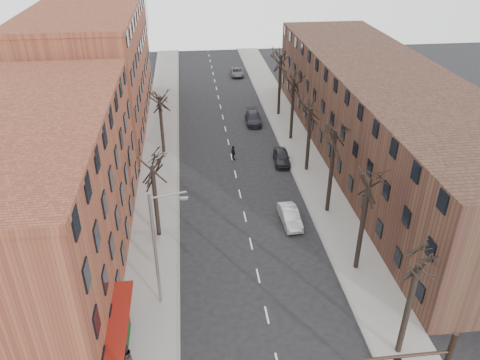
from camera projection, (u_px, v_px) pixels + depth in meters
name	position (u px, v px, depth m)	size (l,w,h in m)	color
sidewalk_left	(161.00, 149.00, 54.34)	(4.00, 90.00, 0.15)	gray
sidewalk_right	(296.00, 142.00, 55.94)	(4.00, 90.00, 0.15)	gray
building_left_near	(32.00, 201.00, 33.34)	(12.00, 26.00, 12.00)	brown
building_left_far	(93.00, 70.00, 57.88)	(12.00, 28.00, 14.00)	brown
building_right	(382.00, 116.00, 49.99)	(12.00, 50.00, 10.00)	#493022
awning_left	(124.00, 352.00, 29.20)	(1.20, 7.00, 0.15)	maroon
hedge	(119.00, 358.00, 28.00)	(0.80, 6.00, 1.00)	black
tree_right_a	(397.00, 352.00, 29.17)	(5.20, 5.20, 10.00)	black
tree_right_b	(355.00, 268.00, 36.08)	(5.20, 5.20, 10.80)	black
tree_right_c	(327.00, 211.00, 42.99)	(5.20, 5.20, 11.60)	black
tree_right_d	(306.00, 170.00, 49.89)	(5.20, 5.20, 10.00)	black
tree_right_e	(291.00, 139.00, 56.80)	(5.20, 5.20, 10.80)	black
tree_right_f	(278.00, 115.00, 63.71)	(5.20, 5.20, 11.60)	black
tree_left_a	(159.00, 236.00, 39.74)	(5.20, 5.20, 9.50)	black
tree_left_b	(164.00, 153.00, 53.55)	(5.20, 5.20, 9.50)	black
streetlight	(157.00, 246.00, 30.41)	(2.45, 0.22, 9.03)	slate
silver_sedan	(290.00, 216.00, 41.06)	(1.43, 4.09, 1.35)	#B6B9BE
parked_car_near	(282.00, 157.00, 51.07)	(1.65, 4.11, 1.40)	black
parked_car_mid	(253.00, 118.00, 60.86)	(1.91, 4.70, 1.36)	#212129
parked_car_far	(237.00, 72.00, 78.85)	(2.01, 4.35, 1.21)	#505157
pedestrian_b	(126.00, 357.00, 27.64)	(0.83, 0.64, 1.70)	black
pedestrian_crossing	(233.00, 153.00, 51.64)	(1.00, 0.42, 1.70)	black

